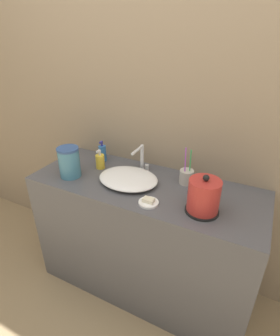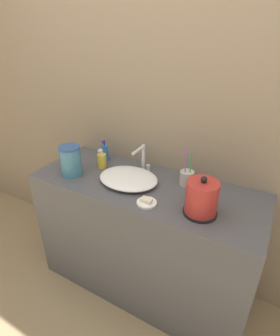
% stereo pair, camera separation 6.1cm
% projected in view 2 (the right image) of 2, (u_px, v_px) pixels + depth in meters
% --- Properties ---
extents(ground_plane, '(12.00, 12.00, 0.00)m').
position_uv_depth(ground_plane, '(124.00, 311.00, 1.69)').
color(ground_plane, '#997F5B').
extents(wall_back, '(6.00, 0.04, 2.60)m').
position_uv_depth(wall_back, '(168.00, 90.00, 1.50)').
color(wall_back, gray).
rests_on(wall_back, ground_plane).
extents(vanity_counter, '(1.36, 0.52, 0.82)m').
position_uv_depth(vanity_counter, '(144.00, 238.00, 1.70)').
color(vanity_counter, '#4C4C51').
rests_on(vanity_counter, ground_plane).
extents(sink_basin, '(0.36, 0.29, 0.05)m').
position_uv_depth(sink_basin, '(128.00, 178.00, 1.53)').
color(sink_basin, white).
rests_on(sink_basin, vanity_counter).
extents(faucet, '(0.06, 0.14, 0.17)m').
position_uv_depth(faucet, '(143.00, 157.00, 1.62)').
color(faucet, silver).
rests_on(faucet, vanity_counter).
extents(electric_kettle, '(0.17, 0.17, 0.20)m').
position_uv_depth(electric_kettle, '(201.00, 199.00, 1.24)').
color(electric_kettle, black).
rests_on(electric_kettle, vanity_counter).
extents(toothbrush_cup, '(0.08, 0.08, 0.22)m').
position_uv_depth(toothbrush_cup, '(187.00, 178.00, 1.50)').
color(toothbrush_cup, '#B7B2A8').
rests_on(toothbrush_cup, vanity_counter).
extents(lotion_bottle, '(0.06, 0.06, 0.13)m').
position_uv_depth(lotion_bottle, '(102.00, 160.00, 1.69)').
color(lotion_bottle, gold).
rests_on(lotion_bottle, vanity_counter).
extents(shampoo_bottle, '(0.05, 0.05, 0.14)m').
position_uv_depth(shampoo_bottle, '(105.00, 152.00, 1.78)').
color(shampoo_bottle, '#3370B7').
rests_on(shampoo_bottle, vanity_counter).
extents(soap_dish, '(0.10, 0.10, 0.03)m').
position_uv_depth(soap_dish, '(147.00, 202.00, 1.34)').
color(soap_dish, white).
rests_on(soap_dish, vanity_counter).
extents(water_pitcher, '(0.13, 0.13, 0.19)m').
position_uv_depth(water_pitcher, '(71.00, 161.00, 1.58)').
color(water_pitcher, teal).
rests_on(water_pitcher, vanity_counter).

